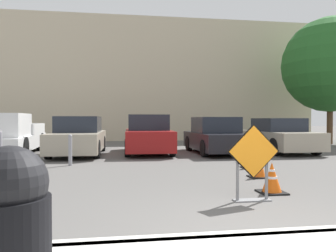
{
  "coord_description": "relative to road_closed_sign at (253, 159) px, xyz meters",
  "views": [
    {
      "loc": [
        -1.74,
        -3.43,
        1.4
      ],
      "look_at": [
        0.77,
        13.33,
        1.05
      ],
      "focal_mm": 35.0,
      "sensor_mm": 36.0,
      "label": 1
    }
  ],
  "objects": [
    {
      "name": "curb_lip",
      "position": [
        -0.52,
        -1.84,
        -0.65
      ],
      "size": [
        29.81,
        0.2,
        0.14
      ],
      "color": "beige",
      "rests_on": "ground_plane"
    },
    {
      "name": "parked_car_nearest",
      "position": [
        -3.84,
        8.04,
        -0.02
      ],
      "size": [
        1.97,
        4.44,
        1.51
      ],
      "rotation": [
        0.0,
        0.0,
        3.12
      ],
      "color": "#A39984",
      "rests_on": "ground_plane"
    },
    {
      "name": "traffic_cone_nearest",
      "position": [
        0.61,
        0.55,
        -0.44
      ],
      "size": [
        0.48,
        0.48,
        0.58
      ],
      "color": "black",
      "rests_on": "ground_plane"
    },
    {
      "name": "parked_car_third",
      "position": [
        1.69,
        7.74,
        -0.04
      ],
      "size": [
        1.97,
        4.04,
        1.49
      ],
      "rotation": [
        0.0,
        0.0,
        3.16
      ],
      "color": "black",
      "rests_on": "ground_plane"
    },
    {
      "name": "bollard_second",
      "position": [
        -5.72,
        4.92,
        -0.16
      ],
      "size": [
        0.12,
        0.12,
        1.06
      ],
      "color": "gray",
      "rests_on": "ground_plane"
    },
    {
      "name": "trash_bin",
      "position": [
        -3.01,
        -2.86,
        -0.04
      ],
      "size": [
        0.56,
        0.56,
        1.08
      ],
      "color": "black",
      "rests_on": "sidewalk_strip"
    },
    {
      "name": "road_closed_sign",
      "position": [
        0.0,
        0.0,
        0.0
      ],
      "size": [
        0.92,
        0.2,
        1.32
      ],
      "color": "black",
      "rests_on": "ground_plane"
    },
    {
      "name": "parked_car_second",
      "position": [
        -1.08,
        8.18,
        0.01
      ],
      "size": [
        1.97,
        4.2,
        1.59
      ],
      "rotation": [
        0.0,
        0.0,
        3.11
      ],
      "color": "maroon",
      "rests_on": "ground_plane"
    },
    {
      "name": "pickup_truck",
      "position": [
        -6.59,
        8.08,
        0.01
      ],
      "size": [
        2.28,
        5.35,
        1.61
      ],
      "rotation": [
        0.0,
        0.0,
        3.19
      ],
      "color": "silver",
      "rests_on": "ground_plane"
    },
    {
      "name": "traffic_cone_third",
      "position": [
        1.44,
        3.62,
        -0.4
      ],
      "size": [
        0.44,
        0.44,
        0.65
      ],
      "color": "black",
      "rests_on": "ground_plane"
    },
    {
      "name": "building_facade_backdrop",
      "position": [
        -0.12,
        18.39,
        3.32
      ],
      "size": [
        22.34,
        5.0,
        8.08
      ],
      "color": "beige",
      "rests_on": "ground_plane"
    },
    {
      "name": "street_tree_behind_lot",
      "position": [
        9.5,
        11.61,
        3.73
      ],
      "size": [
        5.3,
        5.3,
        7.11
      ],
      "color": "#513823",
      "rests_on": "ground_plane"
    },
    {
      "name": "bollard_nearest",
      "position": [
        -3.72,
        4.92,
        -0.22
      ],
      "size": [
        0.12,
        0.12,
        0.95
      ],
      "color": "gray",
      "rests_on": "ground_plane"
    },
    {
      "name": "parked_car_fourth",
      "position": [
        4.45,
        7.74,
        -0.04
      ],
      "size": [
        1.99,
        4.11,
        1.44
      ],
      "rotation": [
        0.0,
        0.0,
        3.16
      ],
      "color": "#A39984",
      "rests_on": "ground_plane"
    },
    {
      "name": "traffic_cone_fourth",
      "position": [
        1.86,
        5.14,
        -0.43
      ],
      "size": [
        0.39,
        0.39,
        0.59
      ],
      "color": "black",
      "rests_on": "ground_plane"
    },
    {
      "name": "ground_plane",
      "position": [
        -0.52,
        8.16,
        -0.72
      ],
      "size": [
        96.0,
        96.0,
        0.0
      ],
      "primitive_type": "plane",
      "color": "#565451"
    },
    {
      "name": "traffic_cone_second",
      "position": [
        1.06,
        2.15,
        -0.39
      ],
      "size": [
        0.44,
        0.44,
        0.67
      ],
      "color": "black",
      "rests_on": "ground_plane"
    }
  ]
}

